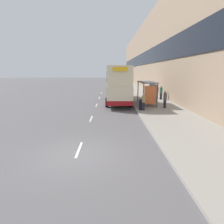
{
  "coord_description": "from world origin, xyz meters",
  "views": [
    {
      "loc": [
        1.52,
        -8.54,
        3.76
      ],
      "look_at": [
        1.83,
        21.46,
        -2.4
      ],
      "focal_mm": 32.0,
      "sensor_mm": 36.0,
      "label": 1
    }
  ],
  "objects_px": {
    "car_0": "(114,80)",
    "bus_shelter": "(149,89)",
    "pedestrian_1": "(151,95)",
    "pedestrian_2": "(161,92)",
    "pedestrian_at_shelter": "(157,92)",
    "litter_bin": "(142,104)",
    "double_decker_bus_near": "(118,83)",
    "pedestrian_4": "(165,99)",
    "pedestrian_3": "(144,102)"
  },
  "relations": [
    {
      "from": "double_decker_bus_near",
      "to": "pedestrian_1",
      "type": "relative_size",
      "value": 6.34
    },
    {
      "from": "pedestrian_1",
      "to": "car_0",
      "type": "bearing_deg",
      "value": 94.88
    },
    {
      "from": "bus_shelter",
      "to": "litter_bin",
      "type": "bearing_deg",
      "value": -112.29
    },
    {
      "from": "pedestrian_2",
      "to": "litter_bin",
      "type": "bearing_deg",
      "value": -116.95
    },
    {
      "from": "double_decker_bus_near",
      "to": "car_0",
      "type": "relative_size",
      "value": 2.62
    },
    {
      "from": "bus_shelter",
      "to": "pedestrian_1",
      "type": "xyz_separation_m",
      "value": [
        0.51,
        1.6,
        -0.82
      ]
    },
    {
      "from": "pedestrian_at_shelter",
      "to": "bus_shelter",
      "type": "bearing_deg",
      "value": -112.0
    },
    {
      "from": "bus_shelter",
      "to": "car_0",
      "type": "height_order",
      "value": "bus_shelter"
    },
    {
      "from": "double_decker_bus_near",
      "to": "pedestrian_2",
      "type": "bearing_deg",
      "value": 12.96
    },
    {
      "from": "pedestrian_3",
      "to": "litter_bin",
      "type": "distance_m",
      "value": 0.42
    },
    {
      "from": "car_0",
      "to": "pedestrian_3",
      "type": "xyz_separation_m",
      "value": [
        1.91,
        -46.34,
        0.11
      ]
    },
    {
      "from": "car_0",
      "to": "pedestrian_2",
      "type": "bearing_deg",
      "value": -82.08
    },
    {
      "from": "double_decker_bus_near",
      "to": "pedestrian_4",
      "type": "relative_size",
      "value": 6.65
    },
    {
      "from": "pedestrian_2",
      "to": "pedestrian_3",
      "type": "distance_m",
      "value": 8.18
    },
    {
      "from": "pedestrian_4",
      "to": "double_decker_bus_near",
      "type": "bearing_deg",
      "value": 134.3
    },
    {
      "from": "pedestrian_3",
      "to": "pedestrian_2",
      "type": "bearing_deg",
      "value": 64.63
    },
    {
      "from": "litter_bin",
      "to": "pedestrian_2",
      "type": "bearing_deg",
      "value": 63.05
    },
    {
      "from": "double_decker_bus_near",
      "to": "bus_shelter",
      "type": "bearing_deg",
      "value": -40.53
    },
    {
      "from": "car_0",
      "to": "bus_shelter",
      "type": "bearing_deg",
      "value": -85.98
    },
    {
      "from": "pedestrian_2",
      "to": "pedestrian_1",
      "type": "bearing_deg",
      "value": -126.61
    },
    {
      "from": "car_0",
      "to": "pedestrian_at_shelter",
      "type": "bearing_deg",
      "value": -82.17
    },
    {
      "from": "car_0",
      "to": "pedestrian_at_shelter",
      "type": "height_order",
      "value": "pedestrian_at_shelter"
    },
    {
      "from": "double_decker_bus_near",
      "to": "litter_bin",
      "type": "relative_size",
      "value": 10.82
    },
    {
      "from": "pedestrian_at_shelter",
      "to": "litter_bin",
      "type": "relative_size",
      "value": 1.65
    },
    {
      "from": "pedestrian_1",
      "to": "pedestrian_3",
      "type": "relative_size",
      "value": 1.12
    },
    {
      "from": "pedestrian_4",
      "to": "litter_bin",
      "type": "distance_m",
      "value": 2.76
    },
    {
      "from": "litter_bin",
      "to": "car_0",
      "type": "bearing_deg",
      "value": 92.24
    },
    {
      "from": "pedestrian_1",
      "to": "pedestrian_4",
      "type": "relative_size",
      "value": 1.05
    },
    {
      "from": "car_0",
      "to": "litter_bin",
      "type": "xyz_separation_m",
      "value": [
        1.8,
        -46.06,
        -0.18
      ]
    },
    {
      "from": "double_decker_bus_near",
      "to": "pedestrian_2",
      "type": "distance_m",
      "value": 5.97
    },
    {
      "from": "bus_shelter",
      "to": "pedestrian_3",
      "type": "relative_size",
      "value": 2.63
    },
    {
      "from": "double_decker_bus_near",
      "to": "car_0",
      "type": "xyz_separation_m",
      "value": [
        0.27,
        40.26,
        -1.44
      ]
    },
    {
      "from": "pedestrian_1",
      "to": "pedestrian_2",
      "type": "xyz_separation_m",
      "value": [
        1.88,
        2.53,
        -0.01
      ]
    },
    {
      "from": "car_0",
      "to": "pedestrian_2",
      "type": "height_order",
      "value": "pedestrian_2"
    },
    {
      "from": "double_decker_bus_near",
      "to": "pedestrian_2",
      "type": "relative_size",
      "value": 6.4
    },
    {
      "from": "pedestrian_1",
      "to": "litter_bin",
      "type": "distance_m",
      "value": 4.91
    },
    {
      "from": "car_0",
      "to": "pedestrian_2",
      "type": "distance_m",
      "value": 39.32
    },
    {
      "from": "pedestrian_at_shelter",
      "to": "pedestrian_3",
      "type": "height_order",
      "value": "pedestrian_at_shelter"
    },
    {
      "from": "pedestrian_3",
      "to": "pedestrian_at_shelter",
      "type": "bearing_deg",
      "value": 69.18
    },
    {
      "from": "pedestrian_at_shelter",
      "to": "pedestrian_1",
      "type": "height_order",
      "value": "pedestrian_1"
    },
    {
      "from": "pedestrian_3",
      "to": "bus_shelter",
      "type": "bearing_deg",
      "value": 71.16
    },
    {
      "from": "pedestrian_3",
      "to": "litter_bin",
      "type": "xyz_separation_m",
      "value": [
        -0.11,
        0.28,
        -0.29
      ]
    },
    {
      "from": "bus_shelter",
      "to": "double_decker_bus_near",
      "type": "relative_size",
      "value": 0.37
    },
    {
      "from": "double_decker_bus_near",
      "to": "pedestrian_at_shelter",
      "type": "height_order",
      "value": "double_decker_bus_near"
    },
    {
      "from": "litter_bin",
      "to": "pedestrian_1",
      "type": "bearing_deg",
      "value": 69.25
    },
    {
      "from": "bus_shelter",
      "to": "pedestrian_3",
      "type": "bearing_deg",
      "value": -108.84
    },
    {
      "from": "pedestrian_at_shelter",
      "to": "pedestrian_3",
      "type": "relative_size",
      "value": 1.09
    },
    {
      "from": "pedestrian_1",
      "to": "pedestrian_2",
      "type": "bearing_deg",
      "value": 53.39
    },
    {
      "from": "double_decker_bus_near",
      "to": "pedestrian_3",
      "type": "distance_m",
      "value": 6.6
    },
    {
      "from": "bus_shelter",
      "to": "pedestrian_at_shelter",
      "type": "bearing_deg",
      "value": 68.0
    }
  ]
}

